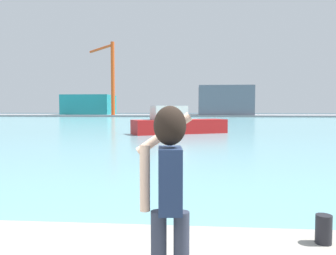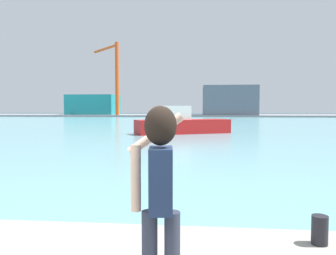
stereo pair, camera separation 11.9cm
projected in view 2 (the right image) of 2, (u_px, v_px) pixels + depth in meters
The scene contains 9 objects.
ground_plane at pixel (192, 122), 52.66m from camera, with size 220.00×220.00×0.00m, color #334751.
harbor_water at pixel (192, 122), 54.64m from camera, with size 140.00×100.00×0.02m, color #6BA8B2.
far_shore_dock at pixel (195, 115), 94.38m from camera, with size 140.00×20.00×0.48m, color gray.
person_photographer at pixel (160, 184), 2.86m from camera, with size 0.53×0.55×1.74m.
harbor_bollard at pixel (320, 230), 4.16m from camera, with size 0.20×0.20×0.37m, color black.
boat_moored at pixel (181, 124), 29.00m from camera, with size 8.52×5.70×2.44m.
warehouse_left at pixel (94, 105), 97.71m from camera, with size 13.67×10.89×5.71m, color teal.
warehouse_right at pixel (229, 101), 91.24m from camera, with size 14.26×13.70×7.82m, color slate.
port_crane at pixel (114, 71), 89.47m from camera, with size 10.03×10.93×19.42m.
Camera 2 is at (1.32, -2.74, 2.22)m, focal length 35.31 mm.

